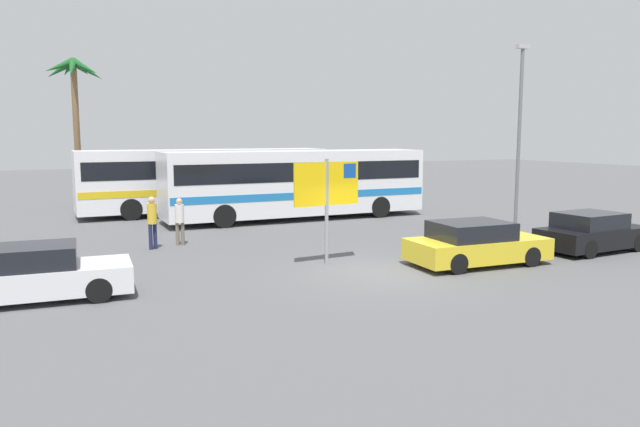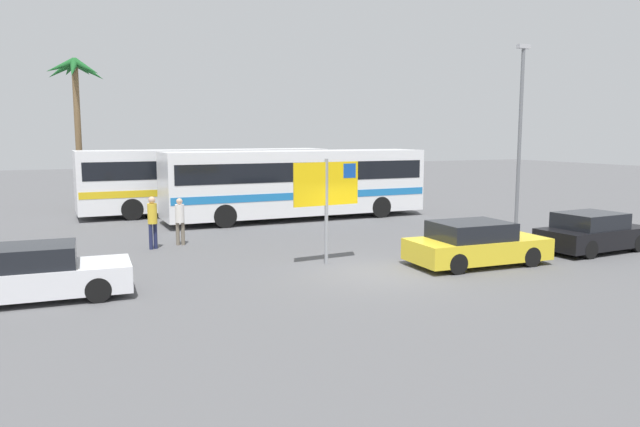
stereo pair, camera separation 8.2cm
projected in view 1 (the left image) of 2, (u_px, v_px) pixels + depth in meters
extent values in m
plane|color=#565659|center=(382.00, 273.00, 17.03)|extent=(120.00, 120.00, 0.00)
cube|color=white|center=(296.00, 182.00, 27.80)|extent=(12.26, 2.63, 2.90)
cube|color=black|center=(296.00, 170.00, 27.73)|extent=(11.77, 2.66, 0.84)
cube|color=#1E70B7|center=(296.00, 193.00, 27.86)|extent=(12.14, 2.66, 0.32)
cylinder|color=black|center=(356.00, 202.00, 30.62)|extent=(1.00, 0.28, 1.00)
cylinder|color=black|center=(380.00, 207.00, 28.48)|extent=(1.00, 0.28, 1.00)
cylinder|color=black|center=(210.00, 210.00, 27.44)|extent=(1.00, 0.28, 1.00)
cylinder|color=black|center=(224.00, 216.00, 25.30)|extent=(1.00, 0.28, 1.00)
cube|color=white|center=(206.00, 179.00, 30.03)|extent=(12.26, 2.63, 2.90)
cube|color=black|center=(205.00, 168.00, 29.96)|extent=(11.77, 2.66, 0.84)
cube|color=gold|center=(206.00, 189.00, 30.10)|extent=(12.14, 2.66, 0.32)
cylinder|color=black|center=(269.00, 197.00, 32.85)|extent=(1.00, 0.28, 1.00)
cylinder|color=black|center=(285.00, 202.00, 30.71)|extent=(1.00, 0.28, 1.00)
cylinder|color=black|center=(124.00, 204.00, 29.67)|extent=(1.00, 0.28, 1.00)
cylinder|color=black|center=(131.00, 209.00, 27.53)|extent=(1.00, 0.28, 1.00)
cylinder|color=gray|center=(327.00, 212.00, 18.06)|extent=(0.11, 0.11, 3.20)
cube|color=yellow|center=(327.00, 184.00, 17.95)|extent=(2.20, 0.24, 1.30)
cube|color=#1447A8|center=(349.00, 171.00, 18.29)|extent=(0.44, 0.11, 0.44)
cube|color=silver|center=(40.00, 280.00, 14.25)|extent=(4.25, 1.98, 0.64)
cube|color=black|center=(27.00, 257.00, 14.08)|extent=(2.25, 1.72, 0.52)
cylinder|color=black|center=(97.00, 276.00, 15.47)|extent=(0.61, 0.20, 0.60)
cylinder|color=black|center=(99.00, 290.00, 14.01)|extent=(0.61, 0.20, 0.60)
cube|color=black|center=(593.00, 237.00, 20.26)|extent=(4.02, 1.99, 0.64)
cube|color=black|center=(590.00, 220.00, 20.07)|extent=(2.13, 1.74, 0.52)
cylinder|color=black|center=(596.00, 236.00, 21.56)|extent=(0.61, 0.20, 0.60)
cylinder|color=black|center=(638.00, 243.00, 20.15)|extent=(0.61, 0.20, 0.60)
cylinder|color=black|center=(548.00, 241.00, 20.41)|extent=(0.61, 0.20, 0.60)
cylinder|color=black|center=(590.00, 249.00, 19.00)|extent=(0.61, 0.20, 0.60)
cube|color=yellow|center=(477.00, 249.00, 18.14)|extent=(4.29, 2.08, 0.64)
cube|color=black|center=(471.00, 230.00, 17.97)|extent=(2.27, 1.83, 0.52)
cylinder|color=black|center=(494.00, 247.00, 19.45)|extent=(0.61, 0.19, 0.60)
cylinder|color=black|center=(531.00, 257.00, 17.85)|extent=(0.61, 0.19, 0.60)
cylinder|color=black|center=(425.00, 253.00, 18.47)|extent=(0.61, 0.19, 0.60)
cylinder|color=black|center=(458.00, 264.00, 16.88)|extent=(0.61, 0.19, 0.60)
cylinder|color=#1E2347|center=(151.00, 237.00, 20.51)|extent=(0.13, 0.13, 0.88)
cylinder|color=#1E2347|center=(155.00, 236.00, 20.64)|extent=(0.13, 0.13, 0.88)
cylinder|color=gold|center=(152.00, 214.00, 20.47)|extent=(0.32, 0.32, 0.70)
sphere|color=tan|center=(152.00, 200.00, 20.41)|extent=(0.24, 0.24, 0.24)
cylinder|color=#706656|center=(177.00, 234.00, 21.31)|extent=(0.13, 0.13, 0.81)
cylinder|color=#706656|center=(183.00, 234.00, 21.34)|extent=(0.13, 0.13, 0.81)
cylinder|color=silver|center=(179.00, 214.00, 21.23)|extent=(0.32, 0.32, 0.65)
sphere|color=tan|center=(179.00, 201.00, 21.17)|extent=(0.22, 0.22, 0.22)
cylinder|color=slate|center=(519.00, 143.00, 23.67)|extent=(0.14, 0.14, 7.19)
cube|color=#B2B2B7|center=(523.00, 47.00, 23.19)|extent=(0.56, 0.20, 0.16)
cylinder|color=brown|center=(77.00, 139.00, 31.15)|extent=(0.32, 0.32, 7.42)
cone|color=#195623|center=(88.00, 71.00, 31.01)|extent=(1.63, 0.50, 1.22)
cone|color=#195623|center=(81.00, 68.00, 31.44)|extent=(1.25, 1.66, 0.93)
cone|color=#195623|center=(69.00, 69.00, 31.26)|extent=(0.86, 1.73, 0.99)
cone|color=#195623|center=(60.00, 70.00, 30.75)|extent=(1.64, 1.19, 1.17)
cone|color=#195623|center=(59.00, 66.00, 30.11)|extent=(1.70, 1.11, 1.02)
cone|color=#195623|center=(72.00, 68.00, 30.03)|extent=(0.70, 1.67, 1.21)
cone|color=#195623|center=(85.00, 67.00, 30.42)|extent=(1.47, 1.50, 1.05)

